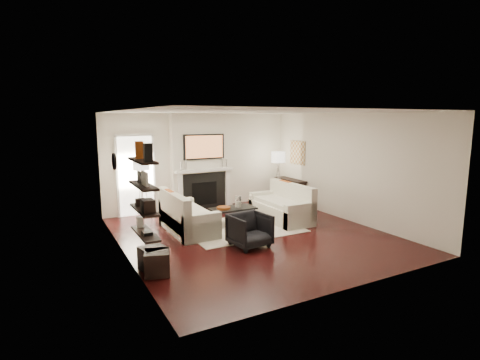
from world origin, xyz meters
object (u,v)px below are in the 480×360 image
coffee_table (233,209)px  lamp_right_shade (278,157)px  loveseat_right_base (281,212)px  ottoman_near (153,258)px  lamp_left_shade (141,164)px  loveseat_left_base (188,222)px  armchair (250,229)px

coffee_table → lamp_right_shade: bearing=28.6°
loveseat_right_base → ottoman_near: loveseat_right_base is taller
coffee_table → lamp_left_shade: (-1.83, 1.40, 1.05)m
loveseat_left_base → coffee_table: (1.15, 0.02, 0.19)m
armchair → coffee_table: bearing=69.2°
coffee_table → ottoman_near: size_ratio=2.75×
lamp_right_shade → lamp_left_shade: bearing=176.0°
armchair → loveseat_left_base: bearing=109.6°
lamp_right_shade → ottoman_near: lamp_right_shade is taller
loveseat_left_base → loveseat_right_base: bearing=-4.8°
loveseat_right_base → ottoman_near: bearing=-156.8°
ottoman_near → lamp_left_shade: bearing=79.0°
loveseat_left_base → lamp_right_shade: 3.63m
loveseat_right_base → ottoman_near: 4.03m
lamp_left_shade → loveseat_right_base: bearing=-27.7°
loveseat_left_base → lamp_left_shade: 2.00m
loveseat_left_base → loveseat_right_base: 2.41m
armchair → lamp_left_shade: size_ratio=1.85×
lamp_right_shade → loveseat_left_base: bearing=-160.5°
ottoman_near → loveseat_left_base: bearing=54.0°
lamp_left_shade → ottoman_near: (-0.62, -3.20, -1.25)m
loveseat_left_base → armchair: (0.73, -1.55, 0.16)m
loveseat_right_base → lamp_right_shade: 2.00m
ottoman_near → coffee_table: bearing=36.3°
loveseat_right_base → ottoman_near: size_ratio=4.50×
loveseat_right_base → coffee_table: (-1.25, 0.22, 0.19)m
armchair → ottoman_near: 2.05m
lamp_left_shade → ottoman_near: lamp_left_shade is taller
loveseat_right_base → coffee_table: size_ratio=1.64×
coffee_table → ottoman_near: 3.05m
loveseat_left_base → loveseat_right_base: size_ratio=1.00×
loveseat_right_base → lamp_right_shade: lamp_right_shade is taller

